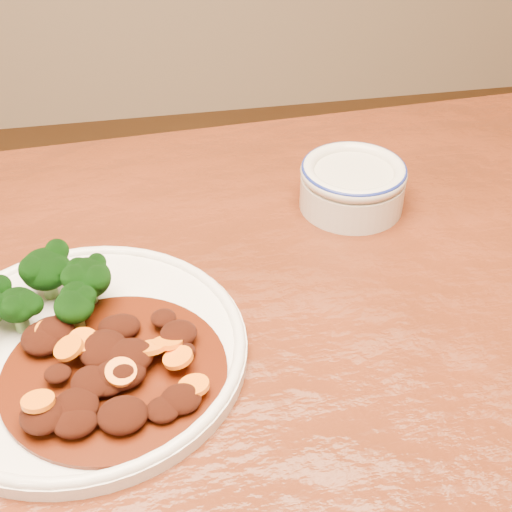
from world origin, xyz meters
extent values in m
cube|color=#5E2410|center=(0.00, 0.00, 0.73)|extent=(1.55, 0.98, 0.04)
cylinder|color=white|center=(-0.11, 0.02, 0.76)|extent=(0.31, 0.31, 0.01)
torus|color=white|center=(-0.11, 0.02, 0.76)|extent=(0.30, 0.30, 0.01)
cylinder|color=#658F4A|center=(-0.10, 0.08, 0.77)|extent=(0.01, 0.01, 0.02)
ellipsoid|color=black|center=(-0.10, 0.08, 0.80)|extent=(0.05, 0.05, 0.04)
cylinder|color=#658F4A|center=(-0.11, 0.05, 0.77)|extent=(0.01, 0.01, 0.02)
ellipsoid|color=black|center=(-0.11, 0.05, 0.79)|extent=(0.04, 0.04, 0.03)
cylinder|color=#658F4A|center=(-0.16, 0.06, 0.77)|extent=(0.01, 0.01, 0.02)
ellipsoid|color=black|center=(-0.16, 0.06, 0.79)|extent=(0.04, 0.04, 0.03)
cylinder|color=#658F4A|center=(-0.14, 0.10, 0.77)|extent=(0.01, 0.01, 0.02)
ellipsoid|color=black|center=(-0.14, 0.10, 0.80)|extent=(0.05, 0.05, 0.04)
cylinder|color=#4B1808|center=(-0.08, -0.02, 0.77)|extent=(0.20, 0.20, 0.00)
ellipsoid|color=black|center=(-0.12, -0.02, 0.78)|extent=(0.02, 0.02, 0.01)
ellipsoid|color=black|center=(-0.08, -0.03, 0.78)|extent=(0.04, 0.04, 0.02)
ellipsoid|color=black|center=(-0.07, -0.08, 0.78)|extent=(0.04, 0.04, 0.02)
ellipsoid|color=black|center=(-0.03, 0.03, 0.78)|extent=(0.02, 0.02, 0.01)
ellipsoid|color=black|center=(-0.06, -0.02, 0.78)|extent=(0.04, 0.04, 0.02)
ellipsoid|color=black|center=(-0.08, 0.03, 0.77)|extent=(0.03, 0.03, 0.01)
ellipsoid|color=black|center=(-0.07, -0.03, 0.78)|extent=(0.04, 0.04, 0.02)
ellipsoid|color=black|center=(-0.10, -0.04, 0.78)|extent=(0.04, 0.04, 0.02)
ellipsoid|color=black|center=(-0.02, -0.07, 0.78)|extent=(0.04, 0.03, 0.02)
ellipsoid|color=black|center=(-0.11, -0.06, 0.78)|extent=(0.04, 0.04, 0.02)
ellipsoid|color=black|center=(-0.02, -0.01, 0.77)|extent=(0.03, 0.02, 0.01)
ellipsoid|color=black|center=(-0.08, 0.00, 0.78)|extent=(0.04, 0.05, 0.02)
ellipsoid|color=black|center=(-0.14, 0.03, 0.78)|extent=(0.04, 0.04, 0.02)
ellipsoid|color=black|center=(-0.07, 0.03, 0.78)|extent=(0.04, 0.03, 0.02)
ellipsoid|color=black|center=(-0.11, -0.08, 0.78)|extent=(0.04, 0.03, 0.02)
ellipsoid|color=black|center=(-0.13, -0.07, 0.78)|extent=(0.04, 0.04, 0.02)
ellipsoid|color=black|center=(-0.04, -0.08, 0.77)|extent=(0.03, 0.03, 0.01)
ellipsoid|color=black|center=(-0.02, 0.01, 0.78)|extent=(0.03, 0.03, 0.02)
ellipsoid|color=black|center=(-0.13, 0.03, 0.78)|extent=(0.04, 0.04, 0.02)
cylinder|color=orange|center=(-0.10, 0.01, 0.78)|extent=(0.03, 0.03, 0.01)
cylinder|color=orange|center=(-0.13, 0.03, 0.78)|extent=(0.04, 0.04, 0.02)
cylinder|color=orange|center=(-0.10, 0.00, 0.79)|extent=(0.03, 0.03, 0.00)
cylinder|color=orange|center=(-0.03, -0.01, 0.78)|extent=(0.04, 0.04, 0.02)
cylinder|color=orange|center=(-0.11, 0.00, 0.79)|extent=(0.03, 0.03, 0.01)
cylinder|color=orange|center=(-0.01, -0.06, 0.78)|extent=(0.03, 0.03, 0.01)
cylinder|color=orange|center=(-0.14, -0.06, 0.79)|extent=(0.03, 0.03, 0.01)
cylinder|color=orange|center=(-0.04, -0.01, 0.78)|extent=(0.04, 0.04, 0.02)
cylinder|color=orange|center=(-0.02, -0.03, 0.78)|extent=(0.03, 0.03, 0.01)
cylinder|color=orange|center=(-0.07, -0.04, 0.79)|extent=(0.03, 0.03, 0.02)
cylinder|color=beige|center=(0.21, 0.22, 0.77)|extent=(0.12, 0.12, 0.04)
cylinder|color=silver|center=(0.21, 0.22, 0.79)|extent=(0.10, 0.10, 0.01)
torus|color=beige|center=(0.21, 0.22, 0.80)|extent=(0.13, 0.13, 0.02)
torus|color=navy|center=(0.21, 0.22, 0.80)|extent=(0.12, 0.12, 0.01)
camera|label=1|loc=(-0.03, -0.47, 1.24)|focal=50.00mm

